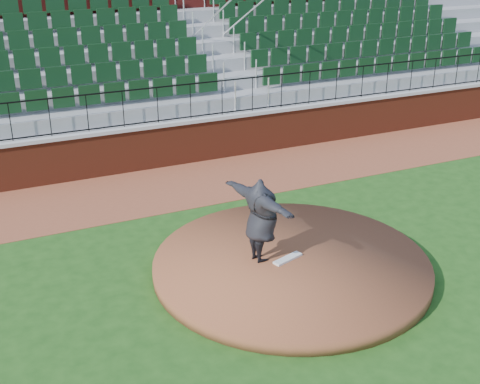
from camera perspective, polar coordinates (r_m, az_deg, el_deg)
name	(u,v)px	position (r m, az deg, el deg)	size (l,w,h in m)	color
ground	(272,280)	(12.45, 2.91, -7.99)	(90.00, 90.00, 0.00)	#1C4814
warning_track	(179,185)	(16.91, -5.52, 0.67)	(34.00, 3.20, 0.01)	brown
field_wall	(160,146)	(18.13, -7.29, 4.15)	(34.00, 0.35, 1.20)	maroon
wall_cap	(159,124)	(17.93, -7.39, 6.12)	(34.00, 0.45, 0.10)	#B7B7B7
wall_railing	(158,105)	(17.78, -7.48, 7.81)	(34.00, 0.05, 1.00)	black
seating_stands	(130,69)	(20.22, -9.96, 10.97)	(34.00, 5.10, 4.60)	gray
concourse_wall	(107,40)	(22.81, -11.96, 13.32)	(34.00, 0.50, 5.50)	maroon
pitchers_mound	(291,265)	(12.74, 4.66, -6.62)	(5.53, 5.53, 0.25)	brown
pitching_rubber	(288,259)	(12.66, 4.35, -6.04)	(0.68, 0.17, 0.05)	silver
pitcher	(261,220)	(12.24, 1.91, -2.57)	(2.15, 0.58, 1.75)	black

